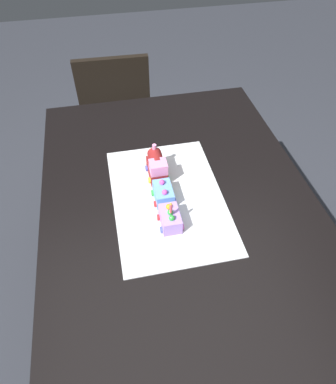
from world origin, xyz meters
The scene contains 8 objects.
ground_plane centered at (0.00, 0.00, 0.00)m, with size 8.00×8.00×0.00m, color #2D3038.
dining_table centered at (0.00, 0.00, 0.63)m, with size 1.40×1.00×0.74m.
chair centered at (-1.03, -0.16, 0.47)m, with size 0.41×0.41×0.86m.
cake_board centered at (0.00, -0.04, 0.74)m, with size 0.60×0.40×0.00m, color silver.
cake_locomotive centered at (-0.13, -0.06, 0.79)m, with size 0.14×0.08×0.12m.
cake_car_caboose_sky_blue centered at (0.00, -0.06, 0.77)m, with size 0.10×0.08×0.07m.
cake_car_flatbed_lavender centered at (0.12, -0.06, 0.77)m, with size 0.10×0.08×0.07m.
birthday_candle centered at (0.13, -0.06, 0.84)m, with size 0.01×0.01×0.05m.
Camera 1 is at (0.84, -0.21, 1.69)m, focal length 32.52 mm.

